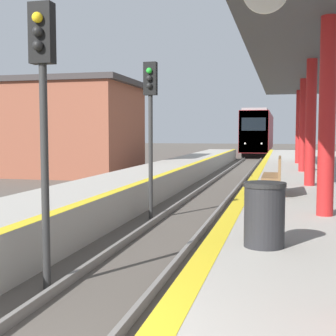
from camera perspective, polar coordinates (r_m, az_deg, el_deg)
The scene contains 7 objects.
train at distance 53.38m, azimuth 11.03°, elevation 4.22°, with size 2.69×20.98×4.69m.
signal_near at distance 7.38m, azimuth -15.02°, elevation 9.06°, with size 0.36×0.31×4.36m.
signal_mid at distance 13.03m, azimuth -2.16°, elevation 7.10°, with size 0.36×0.31×4.36m.
station_canopy at distance 14.10m, azimuth 17.17°, elevation 12.34°, with size 3.36×25.06×3.79m.
trash_bin at distance 6.37m, azimuth 11.66°, elevation -5.56°, with size 0.56×0.56×0.86m.
bench at distance 11.70m, azimuth 12.84°, elevation -0.81°, with size 0.44×1.74×0.92m.
station_building at distance 28.76m, azimuth -16.65°, elevation 4.70°, with size 13.05×6.58×5.36m.
Camera 1 is at (2.55, -2.45, 2.43)m, focal length 50.00 mm.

